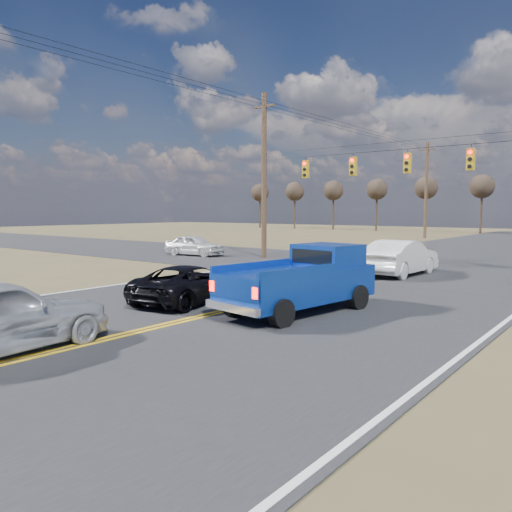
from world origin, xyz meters
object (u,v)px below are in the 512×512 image
Objects in this scene: black_suv at (191,284)px; cross_car_west at (194,245)px; white_car_queue at (401,258)px; pickup_truck at (303,280)px; dgrey_car_queue at (335,261)px.

cross_car_west is (-11.69, 11.71, 0.08)m from black_suv.
pickup_truck is at bearing 97.69° from white_car_queue.
cross_car_west is at bearing 152.46° from pickup_truck.
dgrey_car_queue is at bearing 48.44° from white_car_queue.
black_suv is 0.89× the size of white_car_queue.
pickup_truck is at bearing 107.47° from dgrey_car_queue.
pickup_truck reaches higher than cross_car_west.
black_suv is at bearing -142.93° from cross_car_west.
pickup_truck is at bearing -132.94° from cross_car_west.
dgrey_car_queue is (-2.13, -2.26, -0.12)m from white_car_queue.
white_car_queue is at bearing 103.53° from pickup_truck.
dgrey_car_queue reaches higher than black_suv.
dgrey_car_queue is at bearing -112.77° from cross_car_west.
pickup_truck is 18.80m from cross_car_west.
cross_car_west is at bearing -54.15° from black_suv.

